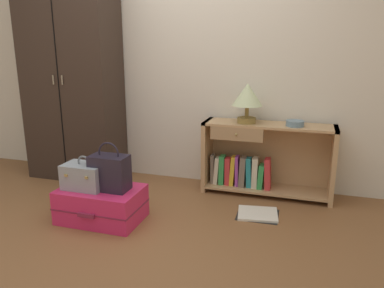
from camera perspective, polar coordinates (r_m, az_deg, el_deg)
ground_plane at (r=2.85m, az=-11.70°, el=-14.48°), size 9.00×9.00×0.00m
back_wall at (r=3.86m, az=-1.71°, el=13.65°), size 6.40×0.10×2.60m
wardrobe at (r=4.10m, az=-17.63°, el=9.49°), size 0.95×0.47×2.09m
bookshelf at (r=3.61m, az=10.26°, el=-2.40°), size 1.19×0.33×0.68m
table_lamp at (r=3.47m, az=8.35°, el=7.04°), size 0.28×0.28×0.36m
bowl at (r=3.45m, az=15.27°, el=3.02°), size 0.16×0.16×0.05m
suitcase_large at (r=3.16m, az=-13.49°, el=-8.79°), size 0.65×0.45×0.27m
train_case at (r=3.12m, az=-15.90°, el=-4.66°), size 0.32×0.22×0.27m
handbag at (r=3.02m, az=-12.31°, el=-4.18°), size 0.30×0.17×0.39m
bottle at (r=3.47m, az=-19.40°, el=-8.12°), size 0.06×0.06×0.17m
open_book_on_floor at (r=3.25m, az=9.88°, el=-10.36°), size 0.36×0.32×0.02m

